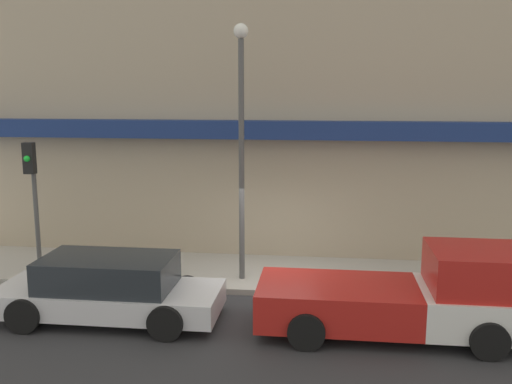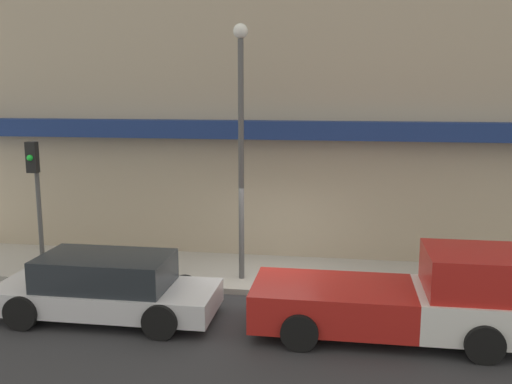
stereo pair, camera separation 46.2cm
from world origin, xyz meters
name	(u,v)px [view 2 (the right image)]	position (x,y,z in m)	size (l,w,h in m)	color
ground_plane	(263,296)	(0.00, 0.00, 0.00)	(80.00, 80.00, 0.00)	#2D2D30
sidewalk	(271,274)	(0.00, 1.49, 0.07)	(36.00, 2.98, 0.15)	#ADA89E
building	(285,79)	(0.02, 4.46, 5.25)	(19.80, 3.80, 10.81)	tan
pickup_truck	(407,298)	(3.17, -1.79, 0.81)	(5.43, 2.14, 1.84)	white
parked_car	(106,287)	(-3.20, -1.79, 0.70)	(4.83, 1.99, 1.41)	silver
fire_hydrant	(110,263)	(-4.14, 0.64, 0.44)	(0.18, 0.18, 0.60)	red
street_lamp	(241,126)	(-0.68, 0.84, 4.04)	(0.36, 0.36, 6.34)	#4C4C4C
traffic_light	(36,183)	(-6.10, 0.63, 2.54)	(0.28, 0.42, 3.46)	#4C4C4C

